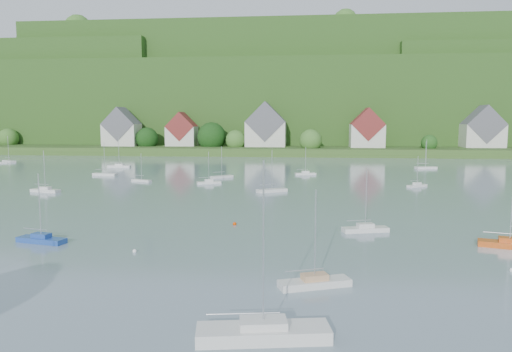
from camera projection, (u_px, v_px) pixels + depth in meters
The scene contains 16 objects.
far_shore_strip at pixel (257, 148), 208.75m from camera, with size 600.00×60.00×3.00m, color #345720.
forested_ridge at pixel (269, 104), 274.02m from camera, with size 620.00×181.22×69.89m.
village_building_0 at pixel (122, 130), 200.49m from camera, with size 14.00×10.40×16.00m.
village_building_1 at pixel (182, 132), 200.05m from camera, with size 12.00×9.36×14.00m.
village_building_2 at pixel (266, 128), 195.38m from camera, with size 16.00×11.44×18.00m.
village_building_3 at pixel (367, 131), 189.50m from camera, with size 13.00×10.40×15.50m.
village_building_4 at pixel (483, 130), 188.93m from camera, with size 15.00×10.40×16.50m.
near_sailboat_1 at pixel (41, 239), 54.02m from camera, with size 5.97×2.83×7.78m.
near_sailboat_2 at pixel (315, 282), 39.68m from camera, with size 6.20×3.73×8.10m.
near_sailboat_3 at pixel (365, 228), 59.22m from camera, with size 5.86×2.95×7.62m.
near_sailboat_4 at pixel (263, 331), 30.11m from camera, with size 8.61×3.69×11.26m.
near_sailboat_5 at pixel (510, 244), 51.81m from camera, with size 6.49×3.46×8.44m.
mooring_buoy_1 at pixel (135, 252), 50.11m from camera, with size 0.42×0.42×0.42m, color white.
mooring_buoy_2 at pixel (235, 225), 63.16m from camera, with size 0.50×0.50×0.50m, color #DB3D00.
mooring_buoy_4 at pixel (512, 271), 43.75m from camera, with size 0.43×0.43×0.43m, color white.
far_sailboat_cluster at pixel (258, 171), 125.53m from camera, with size 204.87×70.32×8.71m.
Camera 1 is at (20.81, -7.71, 13.64)m, focal length 33.92 mm.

